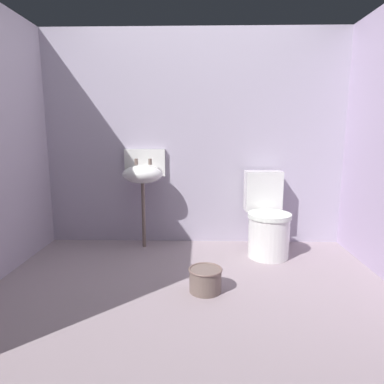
% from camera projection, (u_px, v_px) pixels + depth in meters
% --- Properties ---
extents(ground_plane, '(3.46, 2.76, 0.08)m').
position_uv_depth(ground_plane, '(191.00, 298.00, 2.46)').
color(ground_plane, gray).
extents(wall_back, '(3.46, 0.10, 2.18)m').
position_uv_depth(wall_back, '(194.00, 139.00, 3.47)').
color(wall_back, '#AEA4BA').
rests_on(wall_back, ground).
extents(toilet_near_wall, '(0.42, 0.60, 0.78)m').
position_uv_depth(toilet_near_wall, '(267.00, 221.00, 3.20)').
color(toilet_near_wall, white).
rests_on(toilet_near_wall, ground).
extents(sink, '(0.42, 0.35, 0.99)m').
position_uv_depth(sink, '(143.00, 173.00, 3.34)').
color(sink, '#6D5B53').
rests_on(sink, ground).
extents(bucket, '(0.25, 0.25, 0.18)m').
position_uv_depth(bucket, '(205.00, 279.00, 2.46)').
color(bucket, '#6D5B53').
rests_on(bucket, ground).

